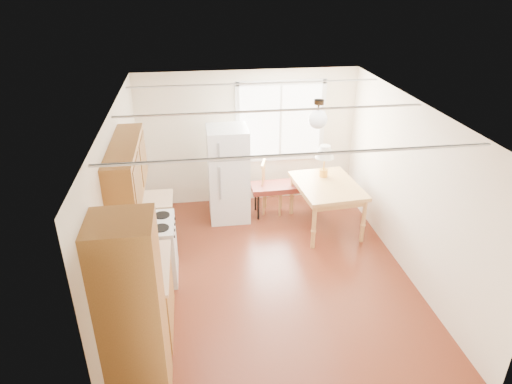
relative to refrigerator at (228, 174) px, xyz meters
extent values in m
cube|color=#4C1B0F|center=(0.44, -1.83, -0.84)|extent=(4.60, 5.60, 0.12)
cube|color=white|center=(0.44, -1.83, 1.66)|extent=(4.60, 5.60, 0.12)
cube|color=#FDEDCA|center=(0.44, 0.67, 0.41)|extent=(4.60, 0.10, 2.50)
cube|color=#FDEDCA|center=(0.44, -4.33, 0.41)|extent=(4.60, 0.10, 2.50)
cube|color=#FDEDCA|center=(-1.56, -1.83, 0.41)|extent=(0.10, 5.60, 2.50)
cube|color=#FDEDCA|center=(2.44, -1.83, 0.41)|extent=(0.10, 5.60, 2.50)
cube|color=brown|center=(-1.26, -3.68, 0.21)|extent=(0.60, 0.60, 2.10)
cube|color=brown|center=(-1.26, -2.68, -0.41)|extent=(0.60, 1.10, 0.86)
cube|color=tan|center=(-1.25, -2.68, 0.04)|extent=(0.62, 1.14, 0.04)
cube|color=white|center=(-1.24, -1.63, -0.39)|extent=(0.65, 0.76, 0.90)
cube|color=brown|center=(-1.26, -0.88, -0.41)|extent=(0.60, 0.60, 0.86)
cube|color=brown|center=(-1.40, -1.98, 1.01)|extent=(0.33, 1.60, 0.70)
cube|color=white|center=(1.04, 0.65, 0.71)|extent=(1.50, 0.02, 1.35)
cylinder|color=black|center=(1.14, -1.43, 1.62)|extent=(0.14, 0.14, 0.06)
cylinder|color=black|center=(1.14, -1.43, 1.52)|extent=(0.03, 0.03, 0.16)
sphere|color=white|center=(1.14, -1.43, 1.38)|extent=(0.26, 0.26, 0.26)
cube|color=white|center=(0.00, 0.00, 0.00)|extent=(0.69, 0.69, 1.68)
cube|color=gray|center=(0.00, -0.35, 0.40)|extent=(0.69, 0.02, 0.02)
cube|color=gray|center=(-0.17, -0.36, 0.17)|extent=(0.03, 0.03, 1.01)
cube|color=#5F1F16|center=(1.04, 0.00, -0.31)|extent=(1.27, 0.50, 0.10)
cylinder|color=black|center=(0.51, -0.18, -0.60)|extent=(0.04, 0.04, 0.49)
cylinder|color=black|center=(1.57, -0.18, -0.60)|extent=(0.04, 0.04, 0.49)
cylinder|color=black|center=(0.51, 0.17, -0.60)|extent=(0.04, 0.04, 0.49)
cylinder|color=black|center=(1.57, 0.17, -0.60)|extent=(0.04, 0.04, 0.49)
cube|color=#B88547|center=(1.61, -0.61, -0.05)|extent=(1.10, 1.40, 0.06)
cube|color=#B88547|center=(1.61, -0.61, -0.13)|extent=(0.99, 1.29, 0.10)
cylinder|color=#B88547|center=(1.24, -1.23, -0.46)|extent=(0.07, 0.07, 0.77)
cylinder|color=#B88547|center=(2.09, -1.16, -0.46)|extent=(0.07, 0.07, 0.77)
cylinder|color=#B88547|center=(1.14, -0.05, -0.46)|extent=(0.07, 0.07, 0.77)
cylinder|color=#B88547|center=(1.99, 0.02, -0.46)|extent=(0.07, 0.07, 0.77)
cylinder|color=#B88547|center=(0.81, 0.07, -0.40)|extent=(0.43, 0.43, 0.05)
cylinder|color=#B88547|center=(0.63, -0.03, -0.62)|extent=(0.04, 0.04, 0.44)
cylinder|color=#B88547|center=(0.91, -0.12, -0.62)|extent=(0.04, 0.04, 0.44)
cylinder|color=#B88547|center=(0.71, 0.25, -0.62)|extent=(0.04, 0.04, 0.44)
cylinder|color=#B88547|center=(0.99, 0.17, -0.62)|extent=(0.04, 0.04, 0.44)
cylinder|color=gold|center=(1.63, -0.29, 0.05)|extent=(0.15, 0.15, 0.13)
cylinder|color=gold|center=(1.63, -0.29, 0.22)|extent=(0.03, 0.03, 0.22)
cone|color=silver|center=(1.63, -0.29, 0.44)|extent=(0.33, 0.33, 0.22)
cube|color=black|center=(-1.28, -2.55, 0.10)|extent=(0.24, 0.26, 0.08)
cube|color=black|center=(-1.28, -2.64, 0.28)|extent=(0.19, 0.11, 0.28)
cylinder|color=black|center=(-1.28, -2.50, 0.20)|extent=(0.14, 0.14, 0.12)
cylinder|color=red|center=(-1.36, -2.23, 0.15)|extent=(0.13, 0.13, 0.18)
sphere|color=red|center=(-1.36, -2.23, 0.28)|extent=(0.07, 0.07, 0.07)
camera|label=1|loc=(-0.57, -7.28, 3.24)|focal=32.00mm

